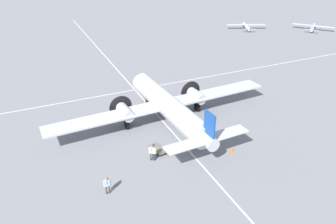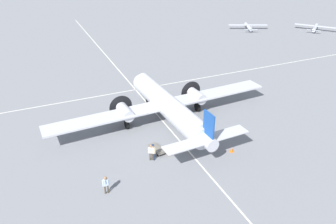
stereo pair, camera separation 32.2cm
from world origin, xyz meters
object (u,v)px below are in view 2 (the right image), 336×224
object	(u,v)px
ramp_agent	(153,150)
light_aircraft_distant	(315,27)
light_aircraft_taxiing	(248,26)
passenger_boarding	(151,151)
baggage_cart	(157,149)
traffic_cone	(232,150)
suitcase_upright_spare	(168,153)
suitcase_near_door	(171,152)
airliner_main	(167,104)
crew_foreground	(106,183)

from	to	relation	value
ramp_agent	light_aircraft_distant	world-z (taller)	light_aircraft_distant
light_aircraft_taxiing	passenger_boarding	bearing A→B (deg)	158.59
baggage_cart	ramp_agent	bearing A→B (deg)	134.25
traffic_cone	light_aircraft_taxiing	bearing A→B (deg)	-37.78
suitcase_upright_spare	traffic_cone	bearing A→B (deg)	-108.57
suitcase_near_door	light_aircraft_distant	size ratio (longest dim) A/B	0.06
suitcase_upright_spare	light_aircraft_taxiing	size ratio (longest dim) A/B	0.05
ramp_agent	baggage_cart	size ratio (longest dim) A/B	0.75
light_aircraft_distant	suitcase_upright_spare	bearing A→B (deg)	173.20
airliner_main	ramp_agent	distance (m)	7.71
traffic_cone	suitcase_upright_spare	bearing A→B (deg)	71.43
light_aircraft_distant	light_aircraft_taxiing	xyz separation A→B (m)	(7.31, 13.84, -0.01)
ramp_agent	traffic_cone	bearing A→B (deg)	-137.73
ramp_agent	traffic_cone	distance (m)	8.19
suitcase_near_door	light_aircraft_taxiing	world-z (taller)	light_aircraft_taxiing
suitcase_near_door	ramp_agent	bearing A→B (deg)	93.43
ramp_agent	light_aircraft_taxiing	distance (m)	55.76
suitcase_upright_spare	suitcase_near_door	bearing A→B (deg)	-92.35
crew_foreground	light_aircraft_distant	bearing A→B (deg)	-150.15
light_aircraft_distant	traffic_cone	size ratio (longest dim) A/B	15.16
passenger_boarding	traffic_cone	bearing A→B (deg)	-166.29
airliner_main	light_aircraft_taxiing	xyz separation A→B (m)	(32.80, -35.51, -1.64)
suitcase_near_door	traffic_cone	world-z (taller)	traffic_cone
suitcase_near_door	baggage_cart	world-z (taller)	baggage_cart
passenger_boarding	crew_foreground	bearing A→B (deg)	56.26
crew_foreground	light_aircraft_taxiing	xyz separation A→B (m)	(41.94, -45.13, -0.33)
suitcase_near_door	light_aircraft_taxiing	bearing A→B (deg)	-44.05
airliner_main	light_aircraft_taxiing	world-z (taller)	airliner_main
suitcase_upright_spare	light_aircraft_distant	bearing A→B (deg)	-58.60
airliner_main	ramp_agent	xyz separation A→B (m)	(-6.32, 4.23, -1.29)
suitcase_upright_spare	baggage_cart	bearing A→B (deg)	34.00
suitcase_upright_spare	baggage_cart	xyz separation A→B (m)	(1.11, 0.75, 0.06)
traffic_cone	crew_foreground	bearing A→B (deg)	93.75
light_aircraft_taxiing	airliner_main	bearing A→B (deg)	156.92
passenger_boarding	ramp_agent	distance (m)	0.17
ramp_agent	traffic_cone	xyz separation A→B (m)	(-1.95, -7.91, -0.88)
light_aircraft_distant	passenger_boarding	bearing A→B (deg)	172.39
airliner_main	ramp_agent	world-z (taller)	airliner_main
suitcase_near_door	light_aircraft_distant	world-z (taller)	light_aircraft_distant
suitcase_upright_spare	light_aircraft_distant	world-z (taller)	light_aircraft_distant
light_aircraft_distant	traffic_cone	distance (m)	56.80
airliner_main	light_aircraft_distant	size ratio (longest dim) A/B	3.52
airliner_main	suitcase_upright_spare	distance (m)	7.03
crew_foreground	suitcase_upright_spare	xyz separation A→B (m)	(2.96, -7.08, -0.88)
suitcase_near_door	baggage_cart	xyz separation A→B (m)	(1.12, 1.08, 0.05)
light_aircraft_distant	light_aircraft_taxiing	bearing A→B (deg)	113.95
suitcase_upright_spare	light_aircraft_taxiing	bearing A→B (deg)	-44.31
ramp_agent	baggage_cart	distance (m)	1.78
suitcase_near_door	traffic_cone	bearing A→B (deg)	-109.42
passenger_boarding	airliner_main	bearing A→B (deg)	-97.39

